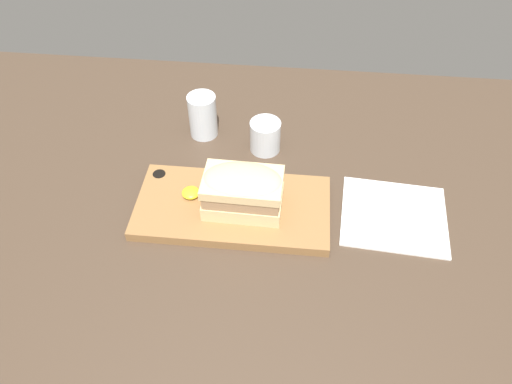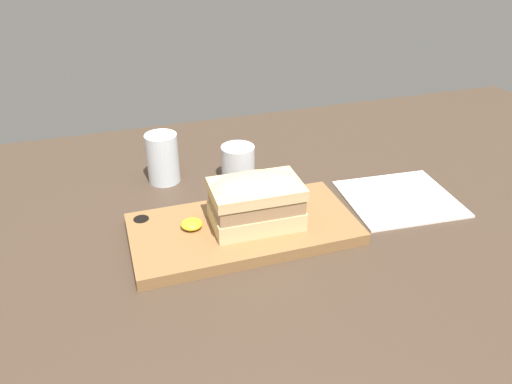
% 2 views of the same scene
% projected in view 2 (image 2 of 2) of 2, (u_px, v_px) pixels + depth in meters
% --- Properties ---
extents(dining_table, '(1.81, 0.93, 0.02)m').
position_uv_depth(dining_table, '(260.00, 219.00, 0.88)').
color(dining_table, '#423326').
rests_on(dining_table, ground).
extents(serving_board, '(0.37, 0.18, 0.02)m').
position_uv_depth(serving_board, '(243.00, 229.00, 0.82)').
color(serving_board, olive).
rests_on(serving_board, dining_table).
extents(sandwich, '(0.15, 0.09, 0.09)m').
position_uv_depth(sandwich, '(256.00, 199.00, 0.80)').
color(sandwich, '#DBBC84').
rests_on(sandwich, serving_board).
extents(mustard_dollop, '(0.04, 0.04, 0.01)m').
position_uv_depth(mustard_dollop, '(192.00, 224.00, 0.81)').
color(mustard_dollop, gold).
rests_on(mustard_dollop, serving_board).
extents(water_glass, '(0.06, 0.06, 0.10)m').
position_uv_depth(water_glass, '(163.00, 161.00, 0.97)').
color(water_glass, silver).
rests_on(water_glass, dining_table).
extents(wine_glass, '(0.07, 0.07, 0.07)m').
position_uv_depth(wine_glass, '(238.00, 164.00, 0.98)').
color(wine_glass, silver).
rests_on(wine_glass, dining_table).
extents(napkin, '(0.21, 0.19, 0.00)m').
position_uv_depth(napkin, '(399.00, 199.00, 0.92)').
color(napkin, white).
rests_on(napkin, dining_table).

